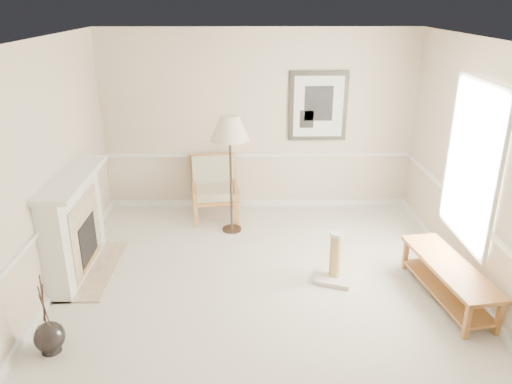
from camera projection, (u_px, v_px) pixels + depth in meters
ground at (263, 295)px, 5.95m from camera, size 5.50×5.50×0.00m
room at (276, 142)px, 5.34m from camera, size 5.04×5.54×2.92m
fireplace at (75, 226)px, 6.24m from camera, size 0.64×1.64×1.31m
floor_vase at (50, 338)px, 4.95m from camera, size 0.30×0.30×0.89m
armchair at (214, 185)px, 7.96m from camera, size 0.82×0.86×0.96m
floor_lamp at (230, 131)px, 7.04m from camera, size 0.61×0.61×1.77m
bench at (448, 276)px, 5.78m from camera, size 0.70×1.63×0.45m
scratching_post at (335, 265)px, 6.22m from camera, size 0.59×0.59×0.64m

